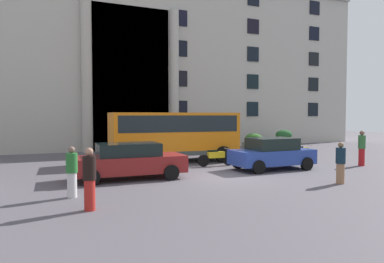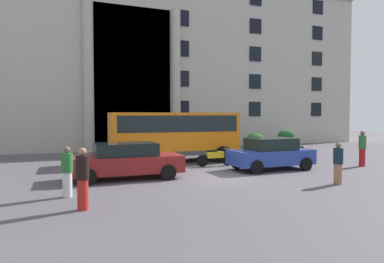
{
  "view_description": "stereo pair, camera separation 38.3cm",
  "coord_description": "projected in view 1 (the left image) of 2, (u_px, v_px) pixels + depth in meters",
  "views": [
    {
      "loc": [
        -7.23,
        -13.24,
        2.63
      ],
      "look_at": [
        1.21,
        5.95,
        1.65
      ],
      "focal_mm": 33.76,
      "sensor_mm": 36.0,
      "label": 1
    },
    {
      "loc": [
        -6.88,
        -13.39,
        2.63
      ],
      "look_at": [
        1.21,
        5.95,
        1.65
      ],
      "focal_mm": 33.76,
      "sensor_mm": 36.0,
      "label": 2
    }
  ],
  "objects": [
    {
      "name": "pedestrian_woman_dark_dress",
      "position": [
        72.0,
        172.0,
        11.4
      ],
      "size": [
        0.36,
        0.36,
        1.62
      ],
      "rotation": [
        0.0,
        0.0,
        0.98
      ],
      "color": "silver",
      "rests_on": "ground_plane"
    },
    {
      "name": "pedestrian_child_trailing",
      "position": [
        341.0,
        163.0,
        13.69
      ],
      "size": [
        0.36,
        0.36,
        1.58
      ],
      "rotation": [
        0.0,
        0.0,
        0.66
      ],
      "color": "#906747",
      "rests_on": "ground_plane"
    },
    {
      "name": "hedge_planter_far_east",
      "position": [
        254.0,
        141.0,
        27.67
      ],
      "size": [
        1.51,
        0.98,
        1.2
      ],
      "color": "gray",
      "rests_on": "ground_plane"
    },
    {
      "name": "motorcycle_far_end",
      "position": [
        215.0,
        157.0,
        18.42
      ],
      "size": [
        2.0,
        0.55,
        0.89
      ],
      "rotation": [
        0.0,
        0.0,
        -0.07
      ],
      "color": "black",
      "rests_on": "ground_plane"
    },
    {
      "name": "pedestrian_man_crossing",
      "position": [
        89.0,
        179.0,
        9.86
      ],
      "size": [
        0.36,
        0.36,
        1.73
      ],
      "rotation": [
        0.0,
        0.0,
        5.63
      ],
      "color": "#AB211C",
      "rests_on": "ground_plane"
    },
    {
      "name": "bus_stop_sign",
      "position": [
        230.0,
        131.0,
        23.56
      ],
      "size": [
        0.44,
        0.08,
        2.47
      ],
      "color": "#969A17",
      "rests_on": "ground_plane"
    },
    {
      "name": "office_building_facade",
      "position": [
        125.0,
        63.0,
        30.78
      ],
      "size": [
        41.54,
        9.62,
        14.12
      ],
      "color": "#ADA99F",
      "rests_on": "ground_plane"
    },
    {
      "name": "hedge_planter_east",
      "position": [
        284.0,
        139.0,
        29.13
      ],
      "size": [
        1.58,
        0.93,
        1.41
      ],
      "color": "gray",
      "rests_on": "ground_plane"
    },
    {
      "name": "parked_hatchback_near",
      "position": [
        128.0,
        161.0,
        14.69
      ],
      "size": [
        4.63,
        2.13,
        1.47
      ],
      "rotation": [
        0.0,
        0.0,
        -0.04
      ],
      "color": "maroon",
      "rests_on": "ground_plane"
    },
    {
      "name": "ground_plane",
      "position": [
        223.0,
        179.0,
        15.14
      ],
      "size": [
        80.0,
        64.0,
        0.12
      ],
      "primitive_type": "cube",
      "color": "#524C53"
    },
    {
      "name": "white_taxi_kerbside",
      "position": [
        272.0,
        154.0,
        17.25
      ],
      "size": [
        3.97,
        1.97,
        1.52
      ],
      "rotation": [
        0.0,
        0.0,
        -0.01
      ],
      "color": "#253E95",
      "rests_on": "ground_plane"
    },
    {
      "name": "pedestrian_man_red_shirt",
      "position": [
        362.0,
        148.0,
        18.5
      ],
      "size": [
        0.36,
        0.36,
        1.81
      ],
      "rotation": [
        0.0,
        0.0,
        3.31
      ],
      "color": "#AB181C",
      "rests_on": "ground_plane"
    },
    {
      "name": "motorcycle_near_kerb",
      "position": [
        300.0,
        153.0,
        20.64
      ],
      "size": [
        1.92,
        0.55,
        0.89
      ],
      "rotation": [
        0.0,
        0.0,
        -0.11
      ],
      "color": "black",
      "rests_on": "ground_plane"
    },
    {
      "name": "hedge_planter_far_west",
      "position": [
        155.0,
        145.0,
        24.51
      ],
      "size": [
        2.2,
        0.74,
        1.22
      ],
      "color": "#676759",
      "rests_on": "ground_plane"
    },
    {
      "name": "orange_minibus",
      "position": [
        174.0,
        132.0,
        20.06
      ],
      "size": [
        7.11,
        3.08,
        2.74
      ],
      "rotation": [
        0.0,
        0.0,
        -0.07
      ],
      "color": "orange",
      "rests_on": "ground_plane"
    }
  ]
}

